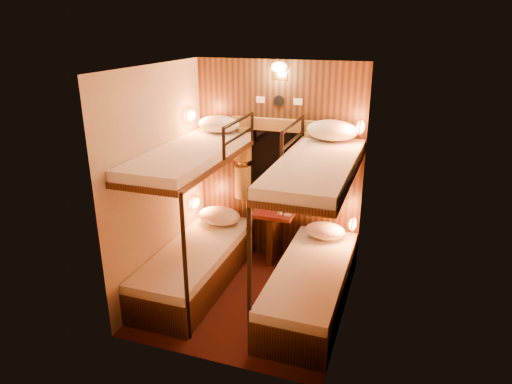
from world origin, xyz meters
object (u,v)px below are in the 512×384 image
at_px(bottle_left, 270,202).
at_px(bottle_right, 280,208).
at_px(bunk_left, 196,239).
at_px(bunk_right, 312,257).
at_px(table, 273,230).

height_order(bottle_left, bottle_right, bottle_left).
xyz_separation_m(bunk_left, bottle_right, (0.74, 0.74, 0.18)).
distance_m(bunk_right, bottle_left, 1.11).
xyz_separation_m(bunk_right, bottle_right, (-0.55, 0.74, 0.18)).
bearing_deg(bunk_right, bottle_left, 130.11).
xyz_separation_m(table, bottle_left, (-0.06, 0.06, 0.34)).
xyz_separation_m(table, bottle_right, (0.09, -0.05, 0.33)).
bearing_deg(table, bottle_right, -25.80).
bearing_deg(bottle_right, bunk_left, -135.29).
xyz_separation_m(bunk_left, bunk_right, (1.30, 0.00, 0.00)).
xyz_separation_m(bunk_right, bottle_left, (-0.71, 0.84, 0.19)).
xyz_separation_m(bottle_left, bottle_right, (0.15, -0.10, -0.01)).
relative_size(bunk_right, bottle_left, 8.14).
bearing_deg(bottle_right, bunk_right, -53.05).
height_order(table, bottle_left, bottle_left).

